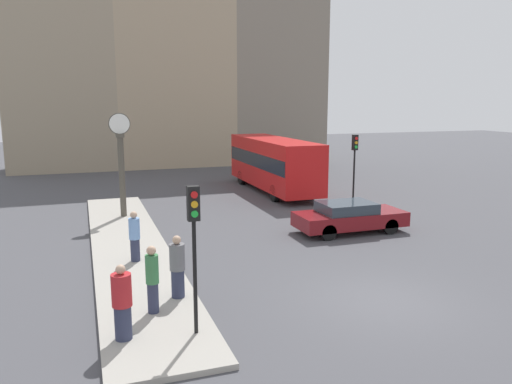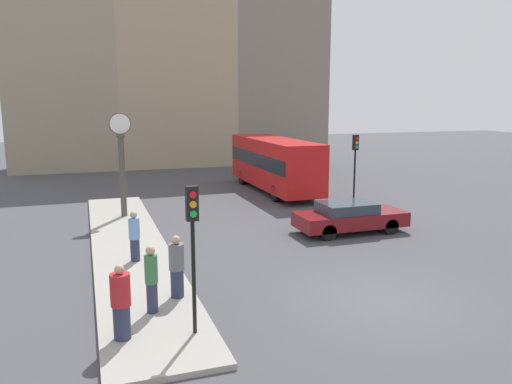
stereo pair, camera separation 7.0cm
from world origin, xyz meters
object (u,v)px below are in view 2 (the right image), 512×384
at_px(sedan_car, 350,217).
at_px(bus_distant, 274,162).
at_px(traffic_light_near, 193,229).
at_px(pedestrian_blue_stripe, 134,236).
at_px(pedestrian_red_top, 121,303).
at_px(pedestrian_grey_jacket, 177,267).
at_px(pedestrian_green_hoodie, 151,279).
at_px(traffic_light_far, 355,156).
at_px(street_clock, 122,163).

bearing_deg(sedan_car, bus_distant, 87.31).
height_order(traffic_light_near, pedestrian_blue_stripe, traffic_light_near).
height_order(traffic_light_near, pedestrian_red_top, traffic_light_near).
xyz_separation_m(sedan_car, traffic_light_near, (-7.88, -7.00, 1.91)).
xyz_separation_m(traffic_light_near, pedestrian_grey_jacket, (0.00, 2.20, -1.59)).
relative_size(pedestrian_red_top, pedestrian_green_hoodie, 1.00).
xyz_separation_m(traffic_light_far, pedestrian_blue_stripe, (-11.23, -5.49, -1.64)).
bearing_deg(pedestrian_red_top, pedestrian_green_hoodie, 55.72).
bearing_deg(pedestrian_red_top, traffic_light_far, 42.21).
bearing_deg(pedestrian_grey_jacket, pedestrian_blue_stripe, 102.29).
relative_size(street_clock, pedestrian_green_hoodie, 2.71).
xyz_separation_m(traffic_light_far, pedestrian_grey_jacket, (-10.47, -8.96, -1.64)).
bearing_deg(traffic_light_far, sedan_car, -121.94).
bearing_deg(pedestrian_blue_stripe, sedan_car, 8.75).
bearing_deg(traffic_light_far, pedestrian_green_hoodie, -139.09).
bearing_deg(street_clock, traffic_light_far, -6.31).
distance_m(sedan_car, traffic_light_near, 10.71).
bearing_deg(pedestrian_blue_stripe, street_clock, 88.57).
bearing_deg(pedestrian_grey_jacket, pedestrian_red_top, -128.60).
relative_size(traffic_light_near, pedestrian_blue_stripe, 2.03).
bearing_deg(sedan_car, pedestrian_blue_stripe, -171.25).
distance_m(street_clock, pedestrian_green_hoodie, 11.07).
bearing_deg(bus_distant, pedestrian_red_top, -121.03).
xyz_separation_m(bus_distant, pedestrian_green_hoodie, (-9.09, -15.27, -0.74)).
relative_size(sedan_car, traffic_light_near, 1.33).
distance_m(sedan_car, pedestrian_grey_jacket, 9.23).
height_order(bus_distant, pedestrian_blue_stripe, bus_distant).
xyz_separation_m(traffic_light_far, street_clock, (-11.06, 1.22, -0.07)).
xyz_separation_m(sedan_car, pedestrian_grey_jacket, (-7.88, -4.80, 0.32)).
distance_m(street_clock, pedestrian_red_top, 12.28).
height_order(pedestrian_red_top, pedestrian_blue_stripe, pedestrian_red_top).
distance_m(bus_distant, traffic_light_near, 18.68).
height_order(traffic_light_far, pedestrian_grey_jacket, traffic_light_far).
bearing_deg(pedestrian_blue_stripe, traffic_light_far, 26.07).
bearing_deg(pedestrian_grey_jacket, bus_distant, 60.10).
distance_m(sedan_car, traffic_light_far, 5.28).
relative_size(traffic_light_far, pedestrian_red_top, 2.13).
relative_size(street_clock, pedestrian_blue_stripe, 2.79).
bearing_deg(pedestrian_red_top, pedestrian_blue_stripe, 81.49).
relative_size(sedan_car, pedestrian_grey_jacket, 2.66).
xyz_separation_m(street_clock, pedestrian_green_hoodie, (-0.17, -10.96, -1.53)).
relative_size(sedan_car, bus_distant, 0.48).
distance_m(pedestrian_red_top, pedestrian_blue_stripe, 5.49).
bearing_deg(traffic_light_far, traffic_light_near, -133.19).
distance_m(sedan_car, pedestrian_red_top, 11.62).
height_order(traffic_light_far, street_clock, street_clock).
distance_m(bus_distant, pedestrian_red_top, 19.22).
bearing_deg(street_clock, pedestrian_grey_jacket, -86.70).
height_order(traffic_light_far, pedestrian_red_top, traffic_light_far).
distance_m(traffic_light_near, pedestrian_green_hoodie, 2.24).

